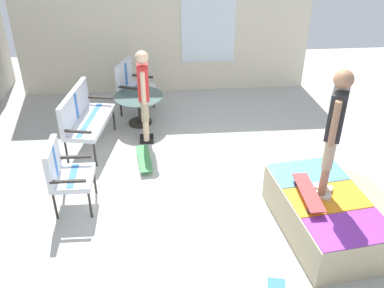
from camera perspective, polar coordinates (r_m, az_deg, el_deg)
name	(u,v)px	position (r m, az deg, el deg)	size (l,w,h in m)	color
ground_plane	(206,198)	(6.66, 1.86, -6.94)	(12.00, 12.00, 0.10)	#B2B2AD
house_facade	(164,26)	(9.36, -3.56, 14.86)	(0.23, 6.00, 2.79)	beige
skate_ramp	(327,214)	(6.14, 16.85, -8.58)	(1.97, 1.99, 0.56)	tan
patio_bench	(82,114)	(7.69, -13.86, 3.71)	(1.33, 0.77, 1.02)	#2D2823
patio_chair_near_house	(131,83)	(8.72, -7.86, 7.81)	(0.77, 0.73, 1.02)	#2D2823
patio_chair_by_wall	(63,171)	(6.33, -16.15, -3.30)	(0.62, 0.55, 1.02)	#2D2823
patio_table	(139,104)	(8.33, -6.80, 5.10)	(0.90, 0.90, 0.57)	#2D2823
person_watching	(144,91)	(7.51, -6.21, 6.79)	(0.48, 0.24, 1.66)	black
person_skater	(335,126)	(5.48, 17.81, 2.19)	(0.44, 0.34, 1.70)	silver
skateboard_by_bench	(144,159)	(7.31, -6.15, -1.88)	(0.82, 0.30, 0.10)	#3F8C4C
skateboard_on_ramp	(308,193)	(5.83, 14.68, -6.03)	(0.80, 0.21, 0.10)	#B23838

